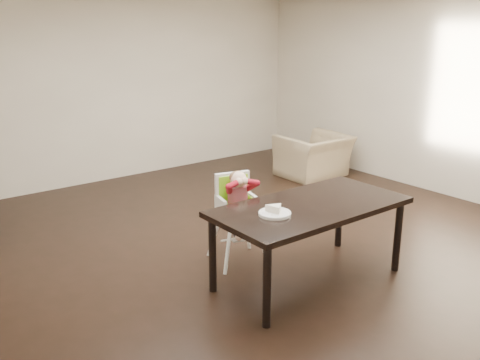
% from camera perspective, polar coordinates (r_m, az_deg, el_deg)
% --- Properties ---
extents(ground, '(7.00, 7.00, 0.00)m').
position_cam_1_polar(ground, '(5.80, 4.47, -7.07)').
color(ground, black).
rests_on(ground, ground).
extents(room_walls, '(6.02, 7.02, 2.71)m').
position_cam_1_polar(room_walls, '(5.34, 4.92, 11.48)').
color(room_walls, beige).
rests_on(room_walls, ground).
extents(dining_table, '(1.80, 0.90, 0.75)m').
position_cam_1_polar(dining_table, '(4.86, 7.50, -3.46)').
color(dining_table, black).
rests_on(dining_table, ground).
extents(high_chair, '(0.48, 0.48, 0.94)m').
position_cam_1_polar(high_chair, '(5.24, -0.34, -1.89)').
color(high_chair, white).
rests_on(high_chair, ground).
extents(plate, '(0.35, 0.35, 0.08)m').
position_cam_1_polar(plate, '(4.55, 3.74, -3.38)').
color(plate, white).
rests_on(plate, dining_table).
extents(armchair, '(1.00, 0.65, 0.86)m').
position_cam_1_polar(armchair, '(8.31, 7.89, 3.31)').
color(armchair, tan).
rests_on(armchair, ground).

